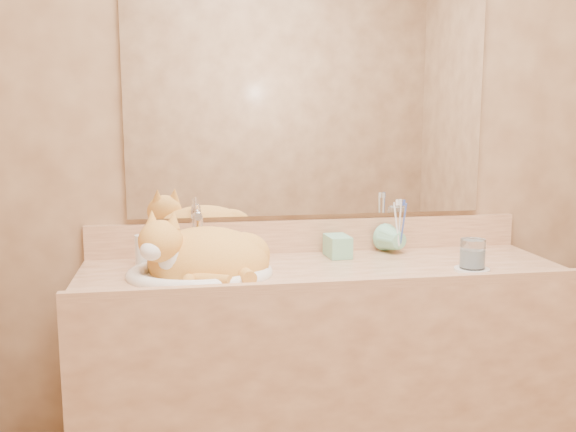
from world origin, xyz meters
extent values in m
cube|color=brown|center=(0.00, 1.00, 1.25)|extent=(2.40, 0.02, 2.50)
cube|color=white|center=(0.00, 0.99, 1.39)|extent=(1.30, 0.02, 0.80)
imported|color=#7CC7A0|center=(0.09, 0.83, 0.94)|extent=(0.08, 0.09, 0.17)
imported|color=#7CC7A0|center=(0.31, 0.87, 0.90)|extent=(0.13, 0.13, 0.10)
cylinder|color=white|center=(0.46, 0.61, 0.85)|extent=(0.11, 0.11, 0.01)
cylinder|color=silver|center=(0.46, 0.61, 0.91)|extent=(0.08, 0.08, 0.10)
cylinder|color=silver|center=(-0.60, 0.85, 0.90)|extent=(0.05, 0.05, 0.11)
camera|label=1|loc=(-0.47, -1.29, 1.36)|focal=40.00mm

